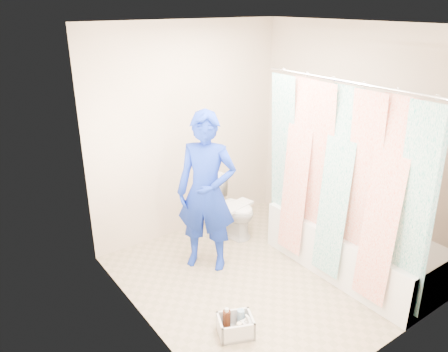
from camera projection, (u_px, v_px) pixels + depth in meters
floor at (259, 277)px, 4.36m from camera, size 2.60×2.60×0.00m
ceiling at (269, 24)px, 3.47m from camera, size 2.40×2.60×0.02m
wall_back at (188, 132)px, 4.89m from camera, size 2.40×0.02×2.40m
wall_front at (389, 220)px, 2.94m from camera, size 2.40×0.02×2.40m
wall_left at (141, 198)px, 3.26m from camera, size 0.02×2.60×2.40m
wall_right at (351, 142)px, 4.56m from camera, size 0.02×2.60×2.40m
bathtub at (352, 246)px, 4.40m from camera, size 0.70×1.75×0.50m
curtain_rod at (348, 82)px, 3.60m from camera, size 0.02×1.90×0.02m
shower_curtain at (337, 185)px, 3.94m from camera, size 0.06×1.75×1.80m
toilet at (230, 208)px, 5.08m from camera, size 0.50×0.71×0.66m
tank_lid at (237, 206)px, 5.00m from camera, size 0.43×0.26×0.03m
tank_internals at (216, 179)px, 5.05m from camera, size 0.16×0.06×0.22m
plumber at (206, 193)px, 4.29m from camera, size 0.69×0.71×1.64m
cleaning_caddy at (237, 327)px, 3.59m from camera, size 0.35×0.32×0.22m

